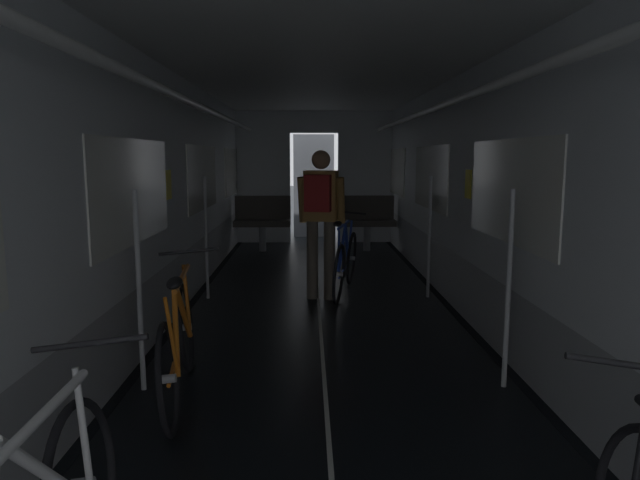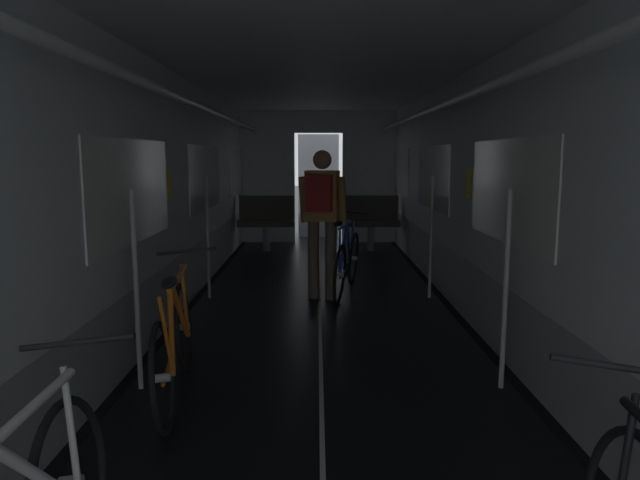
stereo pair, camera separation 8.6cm
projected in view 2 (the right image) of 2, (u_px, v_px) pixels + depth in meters
train_car_shell at (320, 148)px, 5.26m from camera, size 3.14×12.34×2.57m
bench_seat_far_left at (266, 218)px, 9.85m from camera, size 0.98×0.51×0.95m
bench_seat_far_right at (371, 218)px, 9.86m from camera, size 0.98×0.51×0.95m
bicycle_orange at (175, 342)px, 3.82m from camera, size 0.44×1.69×0.95m
person_cyclist_aisle at (322, 211)px, 6.38m from camera, size 0.56×0.45×1.69m
bicycle_blue_in_aisle at (347, 262)px, 6.75m from camera, size 0.50×1.67×0.95m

